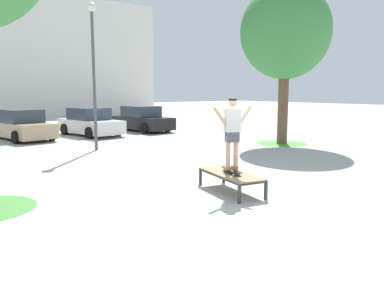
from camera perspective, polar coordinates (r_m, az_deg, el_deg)
ground_plane at (r=9.58m, az=7.51°, el=-6.77°), size 120.00×120.00×0.00m
skate_box at (r=9.28m, az=5.79°, el=-4.59°), size 1.15×2.02×0.46m
skateboard at (r=9.23m, az=5.90°, el=-3.88°), size 0.47×0.82×0.09m
skater at (r=9.08m, az=5.99°, el=2.28°), size 0.96×0.43×1.69m
tree_near_right at (r=18.18m, az=13.69°, el=15.81°), size 3.99×3.99×7.11m
grass_patch_near_right at (r=18.16m, az=13.18°, el=0.08°), size 2.31×2.31×0.01m
car_tan at (r=20.85m, az=-23.88°, el=2.50°), size 2.29×4.38×1.50m
car_white at (r=21.61m, az=-14.89°, el=3.08°), size 2.30×4.38×1.50m
car_black at (r=23.34m, az=-7.41°, el=3.62°), size 2.19×4.33×1.50m
light_post at (r=16.09m, az=-14.47°, el=12.70°), size 0.36×0.36×5.83m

